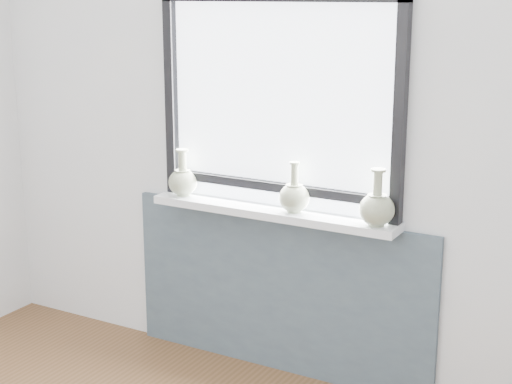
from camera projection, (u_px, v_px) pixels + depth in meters
The scene contains 7 objects.
back_wall at pixel (282, 126), 3.88m from camera, with size 3.60×0.02×2.60m, color silver.
apron_panel at pixel (278, 292), 4.07m from camera, with size 1.70×0.03×0.86m, color #475863.
windowsill at pixel (272, 212), 3.90m from camera, with size 1.32×0.18×0.04m, color white.
window at pixel (278, 98), 3.82m from camera, with size 1.30×0.06×1.05m.
vase_a at pixel (183, 181), 4.13m from camera, with size 0.15×0.15×0.25m.
vase_b at pixel (294, 196), 3.82m from camera, with size 0.15×0.15×0.25m.
vase_c at pixel (377, 207), 3.59m from camera, with size 0.17×0.17×0.27m.
Camera 1 is at (1.77, -1.60, 1.94)m, focal length 55.00 mm.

